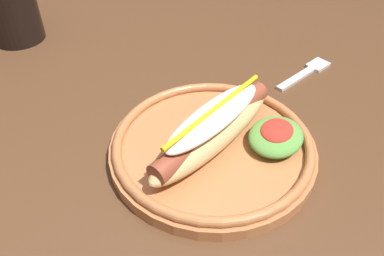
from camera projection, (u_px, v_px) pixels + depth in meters
dining_table at (102, 191)px, 0.57m from camera, size 1.41×0.94×0.74m
hot_dog_plate at (216, 141)px, 0.49m from camera, size 0.26×0.26×0.08m
fork at (307, 72)px, 0.64m from camera, size 0.12×0.05×0.00m
soda_cup at (10, 5)px, 0.69m from camera, size 0.09×0.09×0.13m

